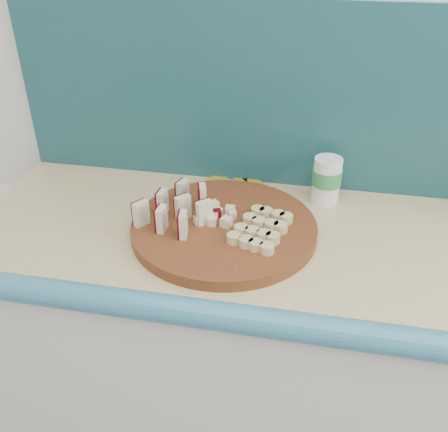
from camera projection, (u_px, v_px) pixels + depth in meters
name	position (u px, v px, depth m)	size (l,w,h in m)	color
kitchen_counter	(382.00, 383.00, 1.40)	(2.20, 0.63, 0.91)	silver
backsplash	(420.00, 107.00, 1.27)	(2.20, 0.02, 0.50)	teal
cutting_board	(224.00, 228.00, 1.23)	(0.45, 0.45, 0.03)	#4E2610
apple_wedges	(177.00, 208.00, 1.22)	(0.18, 0.19, 0.06)	beige
apple_chunks	(213.00, 216.00, 1.22)	(0.07, 0.07, 0.02)	beige
banana_slices	(261.00, 229.00, 1.18)	(0.15, 0.19, 0.02)	#D0BD7F
canister	(327.00, 179.00, 1.33)	(0.08, 0.08, 0.13)	white
banana_peel	(238.00, 181.00, 1.46)	(0.25, 0.20, 0.01)	gold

